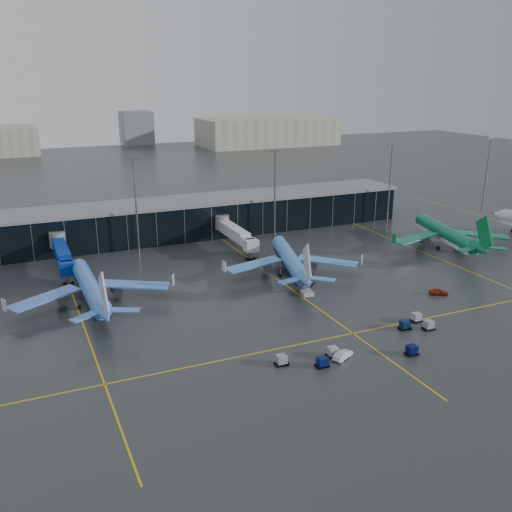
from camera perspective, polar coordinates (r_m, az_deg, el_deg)
name	(u,v)px	position (r m, az deg, el deg)	size (l,w,h in m)	color
ground	(269,312)	(114.79, 1.34, -5.66)	(600.00, 600.00, 0.00)	#282B2D
terminal_pier	(180,218)	(168.47, -7.62, 3.76)	(142.00, 17.00, 10.70)	black
jet_bridges	(62,253)	(144.61, -18.83, 0.27)	(94.00, 27.50, 7.20)	#595B60
flood_masts	(209,196)	(156.91, -4.74, 5.97)	(203.00, 0.50, 25.50)	#595B60
distant_hangars	(162,135)	(379.32, -9.37, 11.89)	(260.00, 71.00, 22.00)	#B2AD99
taxi_lines	(290,288)	(127.71, 3.40, -3.21)	(220.00, 120.00, 0.02)	gold
airliner_arkefly	(89,277)	(121.61, -16.39, -2.02)	(34.18, 38.93, 11.96)	#4178D8
airliner_klm_near	(290,250)	(134.77, 3.41, 0.57)	(33.71, 38.39, 11.80)	#4084D4
airliner_aer_lingus	(446,225)	(164.54, 18.49, 2.97)	(35.82, 40.79, 12.54)	#0C6947
baggage_carts	(374,341)	(103.46, 11.71, -8.32)	(33.64, 12.27, 1.70)	black
mobile_airstair	(307,291)	(124.09, 5.13, -3.51)	(2.79, 3.57, 3.45)	silver
service_van_red	(439,292)	(129.66, 17.79, -3.42)	(1.62, 4.04, 1.38)	#9A250B
service_van_white	(343,355)	(97.95, 8.68, -9.73)	(1.52, 4.35, 1.43)	silver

